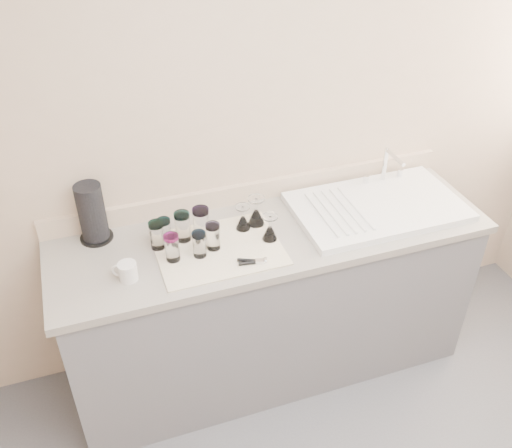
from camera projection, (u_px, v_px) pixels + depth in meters
name	position (u px, v px, depth m)	size (l,w,h in m)	color
room_envelope	(452.00, 294.00, 1.35)	(3.54, 3.50, 2.52)	#4E4E53
counter_unit	(271.00, 302.00, 2.92)	(2.06, 0.62, 0.90)	#5F5F63
sink_unit	(377.00, 206.00, 2.79)	(0.82, 0.50, 0.22)	white
dish_towel	(219.00, 249.00, 2.54)	(0.55, 0.42, 0.01)	white
tumbler_teal	(164.00, 231.00, 2.54)	(0.06, 0.06, 0.12)	white
tumbler_cyan	(183.00, 226.00, 2.55)	(0.07, 0.07, 0.14)	white
tumbler_purple	(201.00, 223.00, 2.57)	(0.08, 0.08, 0.15)	white
tumbler_magenta	(172.00, 247.00, 2.44)	(0.06, 0.06, 0.13)	white
tumbler_blue	(199.00, 244.00, 2.46)	(0.06, 0.06, 0.12)	white
tumbler_lavender	(213.00, 236.00, 2.51)	(0.06, 0.06, 0.13)	white
tumbler_extra	(157.00, 235.00, 2.51)	(0.07, 0.07, 0.13)	white
goblet_back_left	(243.00, 221.00, 2.64)	(0.07, 0.07, 0.12)	white
goblet_back_right	(256.00, 215.00, 2.67)	(0.08, 0.08, 0.14)	white
goblet_front_right	(270.00, 231.00, 2.57)	(0.07, 0.07, 0.13)	white
can_opener	(252.00, 262.00, 2.45)	(0.12, 0.07, 0.02)	silver
white_mug	(127.00, 271.00, 2.36)	(0.12, 0.10, 0.08)	silver
paper_towel_roll	(92.00, 213.00, 2.53)	(0.15, 0.15, 0.28)	black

